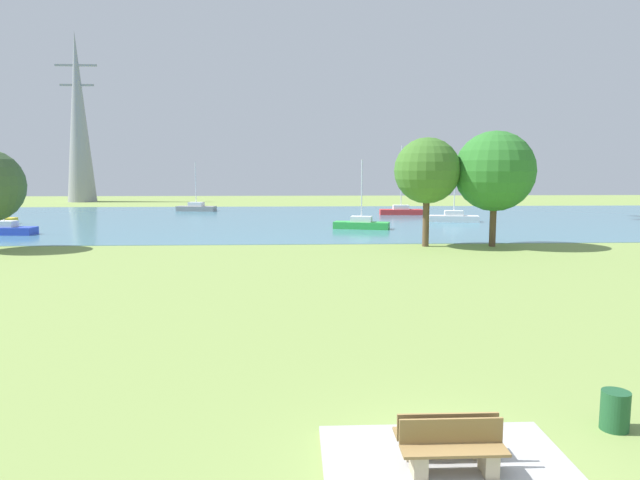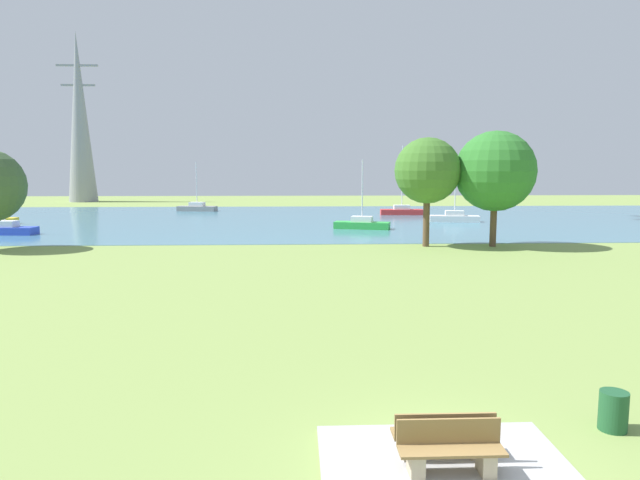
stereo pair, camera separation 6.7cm
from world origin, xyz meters
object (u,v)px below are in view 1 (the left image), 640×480
sailboat_white (454,217)px  bench_facing_inland (453,452)px  sailboat_blue (4,229)px  litter_bin (615,411)px  bench_facing_water (445,437)px  sailboat_red (401,211)px  tree_mid_shore (495,171)px  tree_west_far (427,171)px  electricity_pylon (78,117)px  sailboat_green (361,224)px  sailboat_gray (196,208)px

sailboat_white → bench_facing_inland: bearing=-105.6°
bench_facing_inland → sailboat_blue: size_ratio=0.30×
litter_bin → sailboat_white: size_ratio=0.12×
bench_facing_water → litter_bin: 3.94m
bench_facing_water → sailboat_red: 55.85m
sailboat_white → tree_mid_shore: tree_mid_shore is taller
tree_west_far → electricity_pylon: (-42.72, 54.74, 8.15)m
bench_facing_inland → sailboat_blue: 45.34m
litter_bin → sailboat_green: 38.74m
electricity_pylon → sailboat_blue: bearing=-77.0°
bench_facing_water → sailboat_blue: 44.90m
sailboat_blue → sailboat_red: size_ratio=0.78×
bench_facing_water → bench_facing_inland: bearing=-90.0°
sailboat_gray → sailboat_green: bearing=-50.4°
sailboat_white → sailboat_gray: 31.97m
litter_bin → sailboat_red: (5.68, 53.92, 0.07)m
sailboat_green → sailboat_blue: 29.14m
sailboat_blue → electricity_pylon: size_ratio=0.23×
sailboat_red → bench_facing_water: bearing=-99.7°
bench_facing_inland → sailboat_gray: size_ratio=0.30×
sailboat_gray → bench_facing_water: bearing=-76.4°
electricity_pylon → bench_facing_water: bearing=-66.3°
sailboat_gray → tree_west_far: size_ratio=0.82×
bench_facing_water → electricity_pylon: size_ratio=0.07×
sailboat_white → electricity_pylon: (-49.60, 37.05, 12.78)m
litter_bin → sailboat_red: sailboat_red is taller
sailboat_white → bench_facing_water: bearing=-105.8°
tree_west_far → electricity_pylon: 69.91m
bench_facing_water → electricity_pylon: bearing=113.7°
litter_bin → tree_west_far: 27.86m
sailboat_red → electricity_pylon: size_ratio=0.29×
sailboat_red → sailboat_green: bearing=-112.5°
tree_west_far → sailboat_blue: bearing=165.6°
electricity_pylon → sailboat_red: bearing=-31.5°
bench_facing_water → electricity_pylon: electricity_pylon is taller
sailboat_green → sailboat_blue: bearing=-173.8°
bench_facing_inland → tree_west_far: tree_west_far is taller
litter_bin → sailboat_white: (9.31, 45.04, 0.06)m
sailboat_green → sailboat_white: size_ratio=0.89×
bench_facing_water → tree_mid_shore: bearing=69.2°
bench_facing_water → sailboat_green: (3.15, 39.87, -0.02)m
sailboat_green → sailboat_red: 16.44m
bench_facing_inland → bench_facing_water: bearing=90.0°
sailboat_gray → tree_west_far: tree_west_far is taller
sailboat_blue → tree_mid_shore: bearing=-13.0°
bench_facing_water → tree_mid_shore: 30.60m
litter_bin → sailboat_green: (-0.62, 38.74, 0.05)m
bench_facing_water → sailboat_white: sailboat_white is taller
bench_facing_water → sailboat_gray: bearing=103.6°
bench_facing_inland → electricity_pylon: size_ratio=0.07×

